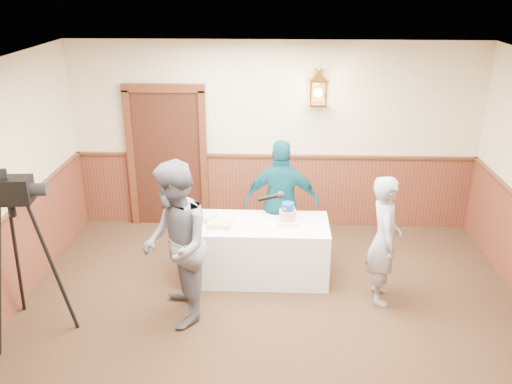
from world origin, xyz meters
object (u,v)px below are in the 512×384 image
(display_table, at_px, (257,250))
(tv_camera_rig, at_px, (23,266))
(sheet_cake_green, at_px, (201,216))
(assistant_p, at_px, (282,203))
(baker, at_px, (384,240))
(sheet_cake_yellow, at_px, (220,224))
(tiered_cake, at_px, (288,215))
(interviewer, at_px, (175,245))

(display_table, distance_m, tv_camera_rig, 2.74)
(sheet_cake_green, bearing_deg, assistant_p, 17.94)
(display_table, bearing_deg, baker, -17.53)
(sheet_cake_yellow, distance_m, tv_camera_rig, 2.27)
(tiered_cake, relative_size, interviewer, 0.15)
(display_table, xyz_separation_m, sheet_cake_green, (-0.71, 0.10, 0.41))
(tiered_cake, relative_size, sheet_cake_yellow, 0.98)
(display_table, height_order, tiered_cake, tiered_cake)
(tiered_cake, height_order, baker, baker)
(interviewer, relative_size, assistant_p, 1.10)
(tv_camera_rig, bearing_deg, tiered_cake, 17.61)
(interviewer, bearing_deg, baker, 87.81)
(assistant_p, distance_m, tv_camera_rig, 3.20)
(sheet_cake_yellow, bearing_deg, baker, -10.67)
(sheet_cake_green, bearing_deg, interviewer, -96.80)
(sheet_cake_green, distance_m, assistant_p, 1.07)
(sheet_cake_yellow, xyz_separation_m, assistant_p, (0.76, 0.53, 0.07))
(sheet_cake_yellow, relative_size, assistant_p, 0.17)
(baker, bearing_deg, tv_camera_rig, 103.02)
(display_table, relative_size, tv_camera_rig, 1.01)
(interviewer, height_order, baker, interviewer)
(sheet_cake_green, distance_m, interviewer, 1.09)
(assistant_p, relative_size, tv_camera_rig, 0.95)
(display_table, relative_size, baker, 1.15)
(tiered_cake, bearing_deg, assistant_p, 99.92)
(sheet_cake_yellow, xyz_separation_m, baker, (1.94, -0.37, 0.01))
(sheet_cake_green, xyz_separation_m, interviewer, (-0.13, -1.07, 0.15))
(tiered_cake, bearing_deg, sheet_cake_green, 175.73)
(display_table, bearing_deg, tv_camera_rig, -152.30)
(sheet_cake_yellow, height_order, tv_camera_rig, tv_camera_rig)
(baker, bearing_deg, interviewer, 103.82)
(display_table, xyz_separation_m, sheet_cake_yellow, (-0.44, -0.11, 0.41))
(baker, height_order, tv_camera_rig, tv_camera_rig)
(assistant_p, bearing_deg, tiered_cake, 102.68)
(assistant_p, bearing_deg, display_table, 56.53)
(interviewer, bearing_deg, tv_camera_rig, -94.18)
(baker, bearing_deg, sheet_cake_yellow, 80.90)
(sheet_cake_yellow, height_order, sheet_cake_green, sheet_cake_green)
(assistant_p, xyz_separation_m, tv_camera_rig, (-2.71, -1.69, -0.05))
(interviewer, distance_m, tv_camera_rig, 1.60)
(sheet_cake_green, height_order, tv_camera_rig, tv_camera_rig)
(tiered_cake, relative_size, tv_camera_rig, 0.16)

